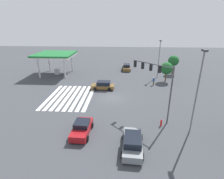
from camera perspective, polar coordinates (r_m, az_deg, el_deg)
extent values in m
plane|color=#3D3F44|center=(29.33, 0.00, -2.73)|extent=(128.52, 128.52, 0.00)
cube|color=silver|center=(31.67, -19.22, -2.10)|extent=(10.51, 0.60, 0.01)
cube|color=silver|center=(31.32, -17.61, -2.16)|extent=(10.51, 0.60, 0.01)
cube|color=silver|center=(31.00, -15.97, -2.22)|extent=(10.51, 0.60, 0.01)
cube|color=silver|center=(30.70, -14.30, -2.28)|extent=(10.51, 0.60, 0.01)
cube|color=silver|center=(30.42, -12.59, -2.34)|extent=(10.51, 0.60, 0.01)
cube|color=silver|center=(30.18, -10.85, -2.40)|extent=(10.51, 0.60, 0.01)
cube|color=silver|center=(29.96, -9.09, -2.46)|extent=(10.51, 0.60, 0.01)
cube|color=silver|center=(29.78, -7.30, -2.52)|extent=(10.51, 0.60, 0.01)
cylinder|color=#47474C|center=(21.82, 18.50, -2.15)|extent=(0.18, 0.18, 7.30)
cylinder|color=#47474C|center=(22.33, 12.89, 8.15)|extent=(4.33, 4.33, 0.12)
cube|color=black|center=(21.78, 15.34, 6.33)|extent=(0.40, 0.40, 0.84)
sphere|color=red|center=(21.87, 14.99, 6.42)|extent=(0.16, 0.16, 0.16)
cube|color=black|center=(22.49, 12.59, 7.03)|extent=(0.40, 0.40, 0.84)
sphere|color=gold|center=(22.58, 12.26, 7.12)|extent=(0.16, 0.16, 0.16)
cube|color=black|center=(23.25, 10.00, 7.68)|extent=(0.40, 0.40, 0.84)
sphere|color=green|center=(23.35, 9.70, 7.75)|extent=(0.16, 0.16, 0.16)
cube|color=black|center=(24.06, 7.58, 8.26)|extent=(0.40, 0.40, 0.84)
sphere|color=red|center=(24.16, 7.30, 8.33)|extent=(0.16, 0.16, 0.16)
cube|color=maroon|center=(20.56, -9.81, -12.65)|extent=(4.21, 1.92, 0.73)
cube|color=black|center=(20.36, -9.80, -10.88)|extent=(1.80, 1.67, 0.54)
cylinder|color=black|center=(19.47, -8.05, -15.50)|extent=(0.65, 0.24, 0.65)
cylinder|color=black|center=(19.93, -13.37, -14.95)|extent=(0.65, 0.24, 0.65)
cylinder|color=black|center=(21.53, -6.50, -11.45)|extent=(0.65, 0.24, 0.65)
cylinder|color=black|center=(21.95, -11.28, -11.07)|extent=(0.65, 0.24, 0.65)
cube|color=brown|center=(46.63, 4.71, 7.03)|extent=(4.91, 1.88, 0.73)
cube|color=black|center=(46.30, 4.74, 7.85)|extent=(2.41, 1.67, 0.73)
cylinder|color=black|center=(48.13, 3.53, 7.23)|extent=(0.62, 0.23, 0.62)
cylinder|color=black|center=(48.19, 5.78, 7.18)|extent=(0.62, 0.23, 0.62)
cylinder|color=black|center=(45.20, 3.56, 6.31)|extent=(0.62, 0.23, 0.62)
cylinder|color=black|center=(45.26, 5.94, 6.25)|extent=(0.62, 0.23, 0.62)
cube|color=brown|center=(33.04, -3.04, 0.98)|extent=(1.95, 4.31, 0.63)
cube|color=black|center=(32.79, -2.76, 2.07)|extent=(1.73, 2.50, 0.70)
cylinder|color=black|center=(32.41, -5.58, 0.17)|extent=(0.23, 0.64, 0.64)
cylinder|color=black|center=(34.18, -5.04, 1.32)|extent=(0.23, 0.64, 0.64)
cylinder|color=black|center=(32.07, -0.90, 0.04)|extent=(0.23, 0.64, 0.64)
cylinder|color=black|center=(33.85, -0.60, 1.21)|extent=(0.23, 0.64, 0.64)
cube|color=gray|center=(18.33, 6.69, -17.21)|extent=(4.80, 2.10, 0.72)
cube|color=black|center=(17.74, 6.78, -15.90)|extent=(2.52, 1.79, 0.67)
cylinder|color=black|center=(19.62, 3.83, -14.92)|extent=(0.69, 0.26, 0.68)
cylinder|color=black|center=(19.66, 9.54, -15.13)|extent=(0.69, 0.26, 0.68)
cylinder|color=black|center=(17.35, 3.29, -20.59)|extent=(0.69, 0.26, 0.68)
cylinder|color=black|center=(17.39, 9.96, -20.81)|extent=(0.69, 0.26, 0.68)
cube|color=silver|center=(43.65, -18.08, 10.52)|extent=(8.42, 8.42, 0.35)
cube|color=#196B2D|center=(43.59, -18.13, 10.98)|extent=(8.59, 8.59, 0.36)
cube|color=#B2B2B7|center=(44.48, -17.51, 5.57)|extent=(0.70, 1.10, 1.30)
cylinder|color=silver|center=(47.87, -19.84, 8.27)|extent=(0.36, 0.36, 4.40)
cylinder|color=silver|center=(42.66, -22.81, 6.41)|extent=(0.36, 0.36, 4.40)
cylinder|color=silver|center=(45.89, -12.98, 8.47)|extent=(0.36, 0.36, 4.40)
cylinder|color=silver|center=(40.42, -15.24, 6.58)|extent=(0.36, 0.36, 4.40)
cylinder|color=brown|center=(36.05, 13.47, 1.99)|extent=(0.14, 0.14, 0.78)
cylinder|color=brown|center=(36.15, 13.28, 2.06)|extent=(0.14, 0.14, 0.78)
cube|color=#284C93|center=(35.88, 13.47, 3.09)|extent=(0.42, 0.40, 0.62)
sphere|color=beige|center=(35.76, 13.52, 3.72)|extent=(0.21, 0.21, 0.21)
cylinder|color=slate|center=(40.66, 15.02, 9.34)|extent=(0.16, 0.16, 8.07)
cube|color=#333338|center=(40.07, 15.60, 15.12)|extent=(0.80, 0.36, 0.20)
cylinder|color=slate|center=(20.69, 25.84, -1.65)|extent=(0.16, 0.16, 9.21)
cube|color=#333338|center=(19.53, 28.05, 11.19)|extent=(0.80, 0.36, 0.20)
cylinder|color=brown|center=(45.14, 19.12, 6.18)|extent=(0.26, 0.26, 2.18)
sphere|color=#1E5B28|center=(44.67, 19.45, 8.86)|extent=(2.54, 2.54, 2.54)
cylinder|color=brown|center=(38.92, 17.10, 3.81)|extent=(0.26, 0.26, 1.77)
sphere|color=#1E5B28|center=(38.41, 17.42, 6.62)|extent=(2.56, 2.56, 2.56)
cylinder|color=red|center=(22.50, 15.76, -10.56)|extent=(0.22, 0.22, 0.70)
sphere|color=red|center=(22.29, 15.86, -9.67)|extent=(0.20, 0.20, 0.20)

